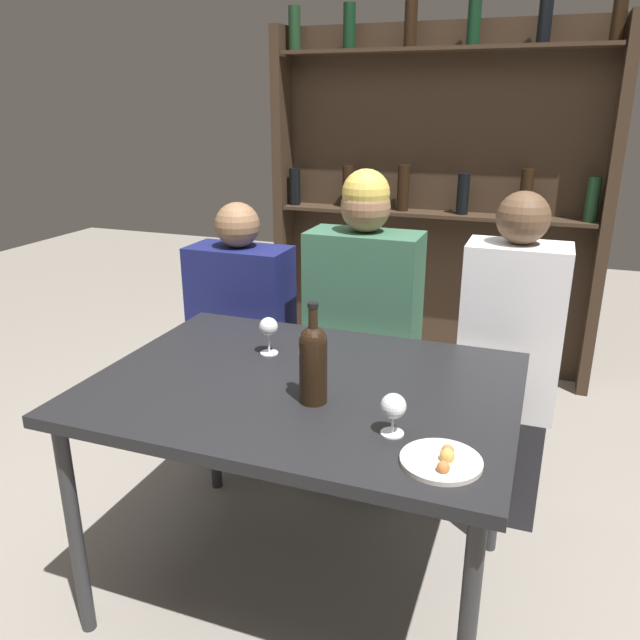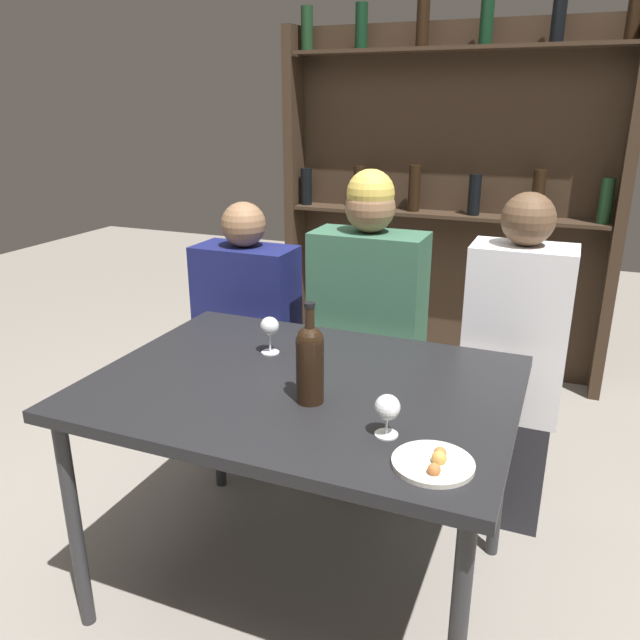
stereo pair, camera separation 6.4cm
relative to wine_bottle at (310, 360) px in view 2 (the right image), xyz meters
The scene contains 10 objects.
ground_plane 0.89m from the wine_bottle, 122.97° to the left, with size 10.00×10.00×0.00m, color gray.
dining_table 0.23m from the wine_bottle, 122.97° to the left, with size 1.25×0.93×0.76m.
wine_rack_wall 2.15m from the wine_bottle, 91.95° to the left, with size 1.90×0.21×2.08m.
wine_bottle is the anchor object (origin of this frame).
wine_glass_0 0.39m from the wine_bottle, 133.43° to the left, with size 0.06×0.06×0.13m.
wine_glass_1 0.28m from the wine_bottle, 21.85° to the right, with size 0.07×0.07×0.11m.
food_plate_0 0.45m from the wine_bottle, 26.49° to the right, with size 0.19×0.19×0.04m.
seated_person_left 1.05m from the wine_bottle, 128.92° to the left, with size 0.42×0.22×1.17m.
seated_person_center 0.82m from the wine_bottle, 96.22° to the left, with size 0.43×0.22×1.32m.
seated_person_right 0.95m from the wine_bottle, 58.20° to the left, with size 0.36×0.22×1.27m.
Camera 2 is at (0.70, -1.56, 1.55)m, focal length 35.00 mm.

